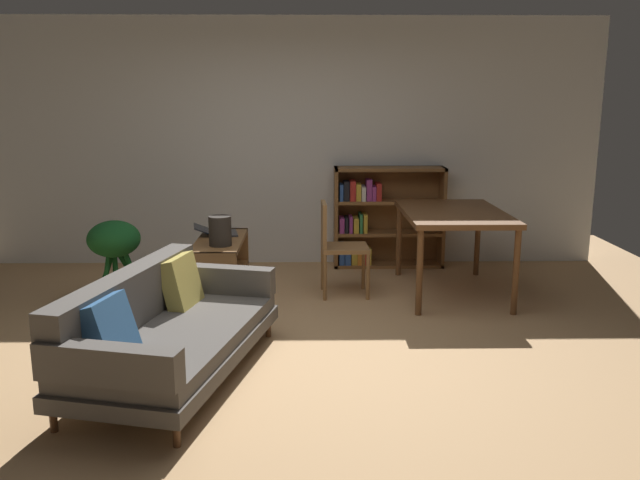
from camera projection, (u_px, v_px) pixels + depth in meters
The scene contains 10 objects.
ground_plane at pixel (285, 349), 4.86m from camera, with size 8.16×8.16×0.00m, color tan.
back_wall_panel at pixel (293, 143), 7.21m from camera, with size 6.80×0.10×2.70m, color silver.
fabric_couch at pixel (164, 328), 4.34m from camera, with size 1.27×2.00×0.71m.
media_console at pixel (221, 272), 5.94m from camera, with size 0.41×1.06×0.59m.
open_laptop at pixel (218, 232), 6.09m from camera, with size 0.44×0.37×0.09m.
desk_speaker at pixel (220, 231), 5.61m from camera, with size 0.20×0.20×0.26m.
potted_floor_plant at pixel (115, 253), 5.76m from camera, with size 0.46×0.46×0.79m.
dining_table at pixel (453, 219), 6.13m from camera, with size 0.93×1.40×0.80m.
dining_chair_near at pixel (337, 243), 6.12m from camera, with size 0.45×0.40×0.89m.
bookshelf at pixel (380, 218), 7.22m from camera, with size 1.21×0.32×1.10m.
Camera 1 is at (0.18, -4.58, 1.84)m, focal length 36.55 mm.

